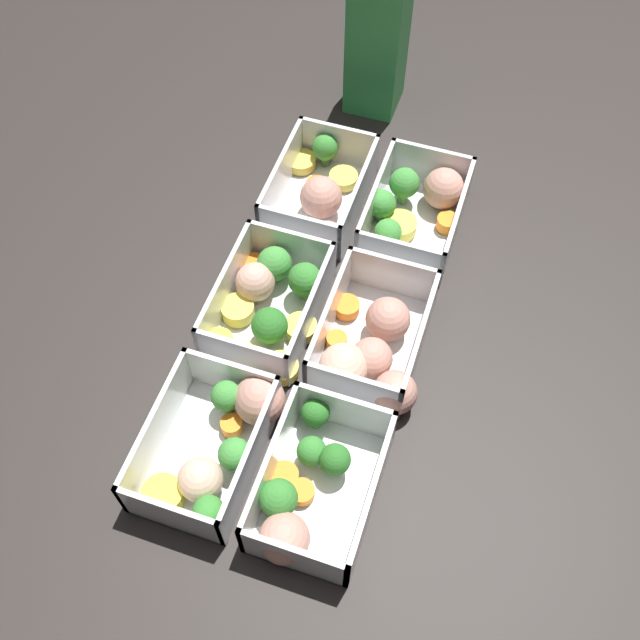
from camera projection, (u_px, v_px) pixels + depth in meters
name	position (u px, v px, depth m)	size (l,w,h in m)	color
ground_plane	(320.00, 330.00, 0.80)	(4.00, 4.00, 0.00)	#282321
container_near_left	(308.00, 489.00, 0.68)	(0.17, 0.11, 0.06)	white
container_near_center	(372.00, 349.00, 0.76)	(0.17, 0.13, 0.06)	white
container_near_right	(415.00, 208.00, 0.87)	(0.16, 0.11, 0.06)	white
container_far_left	(219.00, 442.00, 0.71)	(0.16, 0.11, 0.06)	white
container_far_center	(269.00, 302.00, 0.80)	(0.16, 0.12, 0.06)	white
container_far_right	(321.00, 193.00, 0.88)	(0.17, 0.12, 0.06)	white
juice_carton	(378.00, 40.00, 0.92)	(0.07, 0.07, 0.20)	green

